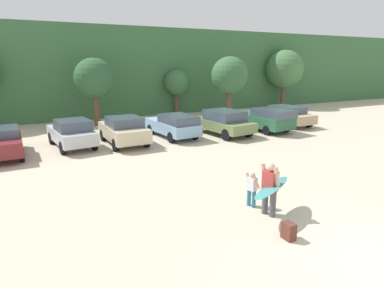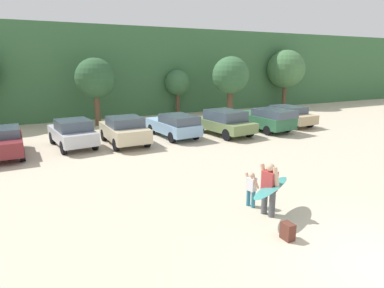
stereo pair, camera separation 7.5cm
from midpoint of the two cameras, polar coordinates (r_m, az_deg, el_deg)
hillside_ridge at (r=33.39m, az=-15.24°, el=12.19°), size 108.00×12.00×7.31m
tree_center_right at (r=24.42m, az=-16.75°, el=10.84°), size 2.82×2.82×4.78m
tree_right at (r=28.61m, az=-2.79°, el=10.57°), size 2.17×2.17×3.86m
tree_center_left at (r=27.55m, az=6.50°, el=11.75°), size 3.01×3.01×4.94m
tree_far_left at (r=34.39m, az=15.76°, el=12.43°), size 3.70×3.70×5.67m
parked_car_silver at (r=18.59m, az=-20.32°, el=1.83°), size 2.25×4.16×1.53m
parked_car_champagne at (r=18.50m, az=-11.93°, el=2.41°), size 2.01×4.06×1.55m
parked_car_sky_blue at (r=19.81m, az=-3.34°, el=3.34°), size 2.11×4.34×1.45m
parked_car_olive_green at (r=20.58m, az=5.44°, el=3.86°), size 2.44×4.38×1.56m
parked_car_forest_green at (r=22.36m, az=12.32°, el=4.36°), size 2.31×4.73×1.52m
parked_car_tan at (r=24.67m, az=16.11°, el=4.89°), size 2.00×4.18×1.41m
person_adult at (r=9.90m, az=13.21°, el=-7.16°), size 0.39×0.72×1.61m
person_child at (r=10.46m, az=10.18°, el=-7.44°), size 0.27×0.57×1.13m
surfboard_teal at (r=9.84m, az=13.54°, el=-7.36°), size 2.18×1.62×0.25m
backpack_dropped at (r=9.01m, az=16.27°, el=-14.35°), size 0.24×0.34×0.45m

